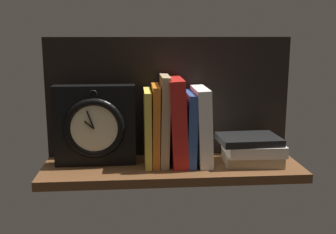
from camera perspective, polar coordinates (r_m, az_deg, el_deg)
ground_plane at (r=117.22cm, az=0.59°, el=-7.28°), size 73.08×22.61×2.50cm
back_panel at (r=123.02cm, az=0.14°, el=2.80°), size 73.08×1.20×35.73cm
book_yellow_seinlanguage at (r=115.58cm, az=-2.88°, el=-1.45°), size 1.86×14.05×21.23cm
book_orange_pandolfini at (r=115.52cm, az=-1.77°, el=-1.11°), size 2.33×13.36×22.59cm
book_tan_shortstories at (r=115.39cm, az=-0.53°, el=-0.44°), size 2.99×12.89×25.27cm
book_red_requiem at (r=115.79cm, az=1.24°, el=-0.61°), size 5.34×15.64×24.55cm
book_blue_modern at (r=116.66cm, az=3.03°, el=-1.52°), size 2.98×15.50×20.49cm
book_white_catcher at (r=117.02cm, az=4.70°, el=-1.18°), size 4.73×15.97×21.89cm
framed_clock at (r=115.95cm, az=-10.19°, el=-1.24°), size 22.67×6.45×22.67cm
book_stack_side at (r=119.93cm, az=11.61°, el=-4.43°), size 18.42×14.12×7.99cm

